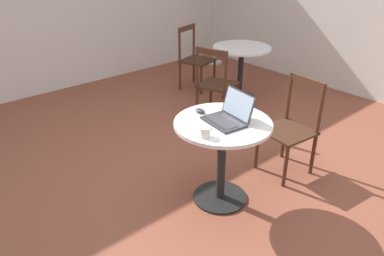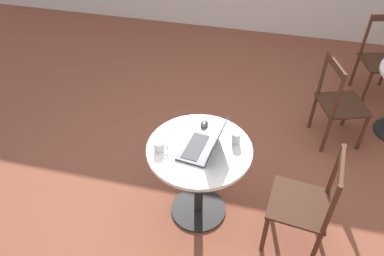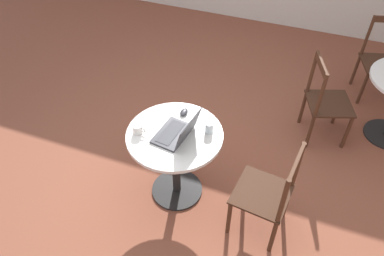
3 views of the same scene
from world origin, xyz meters
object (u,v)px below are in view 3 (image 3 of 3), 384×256
laptop (178,132)px  mug (138,129)px  drinking_glass (209,128)px  mouse (184,112)px  cafe_table_near (175,149)px  chair_mid_left (325,102)px  chair_mid_back (381,61)px  chair_near_right (268,194)px

laptop → mug: laptop is taller
drinking_glass → mouse: bearing=154.2°
laptop → mug: bearing=-167.4°
cafe_table_near → chair_mid_left: chair_mid_left is taller
chair_mid_back → drinking_glass: chair_mid_back is taller
chair_mid_left → chair_near_right: bearing=-102.8°
cafe_table_near → chair_near_right: 0.83m
cafe_table_near → laptop: (0.04, -0.02, 0.23)m
chair_mid_back → mug: chair_mid_back is taller
drinking_glass → laptop: bearing=-146.6°
mug → chair_near_right: bearing=-0.3°
chair_near_right → chair_mid_left: same height
chair_mid_left → chair_mid_back: (0.52, 0.98, 0.00)m
laptop → chair_near_right: bearing=-5.5°
cafe_table_near → chair_mid_left: (1.11, 1.21, -0.11)m
cafe_table_near → mug: 0.37m
chair_near_right → laptop: 0.86m
chair_mid_back → laptop: (-1.59, -2.21, 0.34)m
chair_mid_left → laptop: laptop is taller
chair_near_right → mug: bearing=179.7°
laptop → drinking_glass: bearing=33.4°
drinking_glass → chair_mid_back: bearing=56.4°
chair_mid_back → mug: (-1.91, -2.28, 0.33)m
mouse → chair_near_right: bearing=-22.5°
laptop → chair_mid_back: bearing=54.3°
cafe_table_near → chair_near_right: chair_near_right is taller
cafe_table_near → laptop: size_ratio=2.13×
chair_near_right → chair_mid_left: size_ratio=1.00×
chair_mid_left → drinking_glass: chair_mid_left is taller
mouse → drinking_glass: size_ratio=1.12×
chair_mid_back → drinking_glass: bearing=-123.6°
cafe_table_near → drinking_glass: 0.36m
cafe_table_near → laptop: 0.23m
chair_mid_back → laptop: laptop is taller
chair_near_right → mug: 1.14m
chair_mid_back → laptop: size_ratio=2.50×
chair_near_right → mug: (-1.09, 0.00, 0.33)m
laptop → mug: size_ratio=3.32×
cafe_table_near → drinking_glass: size_ratio=8.80×
laptop → mug: 0.32m
chair_mid_left → drinking_glass: bearing=-128.3°
mouse → mug: bearing=-127.2°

